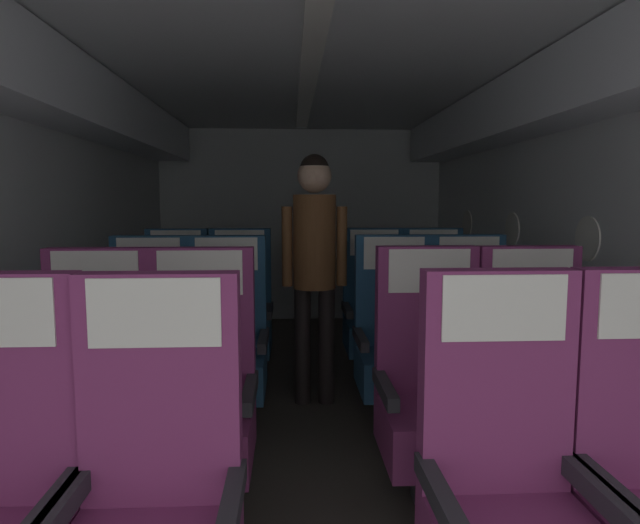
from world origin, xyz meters
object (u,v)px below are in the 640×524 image
seat_a_right_window (509,502)px  flight_attendant (315,251)px  seat_b_left_aisle (200,402)px  seat_a_left_aisle (153,517)px  seat_c_left_aisle (226,348)px  seat_c_left_window (148,349)px  seat_c_right_window (396,345)px  seat_d_right_aisle (435,315)px  seat_b_left_window (94,403)px  seat_b_right_aisle (536,395)px  seat_d_right_window (375,316)px  seat_d_left_aisle (240,317)px  seat_b_right_window (432,396)px  seat_d_left_window (176,318)px  seat_c_right_aisle (471,345)px

seat_a_right_window → flight_attendant: flight_attendant is taller
seat_a_right_window → flight_attendant: bearing=102.8°
seat_b_left_aisle → seat_a_right_window: bearing=-40.0°
seat_a_left_aisle → seat_c_left_aisle: size_ratio=1.00×
seat_a_right_window → seat_b_left_aisle: same height
seat_c_left_window → seat_c_right_window: bearing=-0.1°
seat_d_right_aisle → seat_b_left_window: bearing=-138.4°
seat_b_left_window → seat_c_left_window: same height
seat_b_left_window → seat_c_left_window: size_ratio=1.00×
seat_b_left_aisle → seat_b_right_aisle: bearing=-0.1°
seat_a_right_window → seat_c_right_window: size_ratio=1.00×
seat_c_left_aisle → seat_d_right_window: (1.04, 0.89, 0.00)m
seat_b_left_aisle → seat_d_left_aisle: 1.77m
seat_c_left_aisle → seat_b_right_window: bearing=-40.4°
seat_a_right_window → seat_b_right_window: (0.00, 0.88, 0.00)m
seat_d_left_window → seat_c_left_aisle: bearing=-61.2°
seat_b_right_window → flight_attendant: bearing=111.4°
seat_a_right_window → seat_d_right_window: same height
seat_b_left_aisle → seat_d_left_aisle: size_ratio=1.00×
seat_a_left_aisle → seat_d_right_aisle: (1.50, 2.64, 0.00)m
seat_b_left_aisle → seat_b_right_aisle: (1.51, -0.00, 0.00)m
seat_b_right_aisle → seat_d_right_aisle: (0.00, 1.76, 0.00)m
seat_c_left_window → flight_attendant: bearing=18.5°
seat_b_right_aisle → seat_c_right_window: 1.01m
seat_d_right_window → seat_c_left_window: bearing=-149.8°
seat_c_left_window → seat_c_right_aisle: (1.96, -0.01, 0.00)m
seat_a_left_aisle → seat_a_right_window: 1.02m
seat_c_left_aisle → seat_d_left_window: (-0.48, 0.88, 0.00)m
seat_b_left_aisle → seat_d_right_window: (1.05, 1.77, 0.00)m
seat_d_right_window → seat_c_right_aisle: bearing=-62.8°
seat_b_right_window → seat_b_left_window: bearing=-179.5°
seat_a_right_window → seat_c_right_aisle: same height
seat_b_left_window → seat_d_right_window: 2.33m
seat_b_right_aisle → seat_d_right_window: 1.83m
seat_b_left_window → seat_c_right_aisle: 2.16m
flight_attendant → seat_b_left_window: bearing=52.1°
seat_b_right_aisle → seat_a_right_window: bearing=-118.7°
seat_a_left_aisle → seat_c_left_aisle: (-0.00, 1.77, 0.00)m
seat_d_left_aisle → seat_d_right_window: 1.04m
seat_b_right_aisle → seat_d_right_aisle: same height
seat_c_right_aisle → flight_attendant: 1.15m
seat_c_right_window → seat_c_left_aisle: bearing=-179.7°
seat_d_right_aisle → seat_c_right_aisle: bearing=-90.3°
seat_a_left_aisle → seat_c_right_window: same height
seat_b_right_window → seat_c_left_window: (-1.49, 0.88, 0.00)m
seat_a_left_aisle → flight_attendant: bearing=75.6°
seat_c_right_window → seat_d_right_aisle: size_ratio=1.00×
seat_a_left_aisle → seat_d_left_aisle: size_ratio=1.00×
seat_b_left_window → seat_d_right_aisle: (1.97, 1.75, 0.00)m
seat_a_right_window → seat_b_left_window: same height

